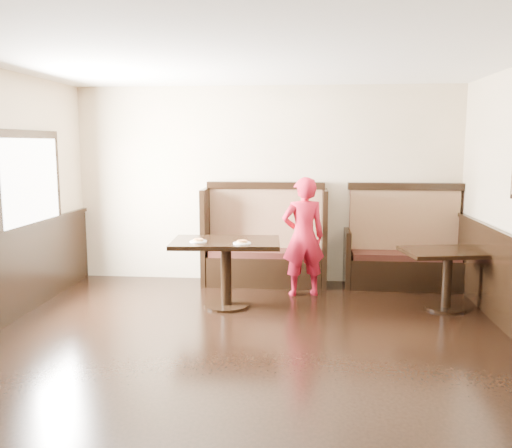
# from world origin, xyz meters

# --- Properties ---
(ground) EXTENTS (7.00, 7.00, 0.00)m
(ground) POSITION_xyz_m (0.00, 0.00, 0.00)
(ground) COLOR black
(ground) RESTS_ON ground
(room_shell) EXTENTS (7.00, 7.00, 7.00)m
(room_shell) POSITION_xyz_m (-0.30, 0.28, 0.67)
(room_shell) COLOR beige
(room_shell) RESTS_ON ground
(booth_main) EXTENTS (1.75, 0.72, 1.45)m
(booth_main) POSITION_xyz_m (0.00, 3.30, 0.53)
(booth_main) COLOR black
(booth_main) RESTS_ON ground
(booth_neighbor) EXTENTS (1.65, 0.72, 1.45)m
(booth_neighbor) POSITION_xyz_m (1.95, 3.29, 0.48)
(booth_neighbor) COLOR black
(booth_neighbor) RESTS_ON ground
(table_main) EXTENTS (1.35, 0.90, 0.83)m
(table_main) POSITION_xyz_m (-0.38, 2.13, 0.63)
(table_main) COLOR black
(table_main) RESTS_ON ground
(table_neighbor) EXTENTS (1.15, 0.87, 0.73)m
(table_neighbor) POSITION_xyz_m (2.28, 2.27, 0.54)
(table_neighbor) COLOR black
(table_neighbor) RESTS_ON ground
(child) EXTENTS (0.65, 0.51, 1.57)m
(child) POSITION_xyz_m (0.55, 2.73, 0.78)
(child) COLOR #B5132A
(child) RESTS_ON ground
(pizza_plate_left) EXTENTS (0.20, 0.20, 0.04)m
(pizza_plate_left) POSITION_xyz_m (-0.70, 2.00, 0.84)
(pizza_plate_left) COLOR white
(pizza_plate_left) RESTS_ON table_main
(pizza_plate_right) EXTENTS (0.21, 0.21, 0.04)m
(pizza_plate_right) POSITION_xyz_m (-0.16, 1.94, 0.84)
(pizza_plate_right) COLOR white
(pizza_plate_right) RESTS_ON table_main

